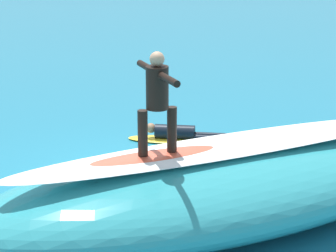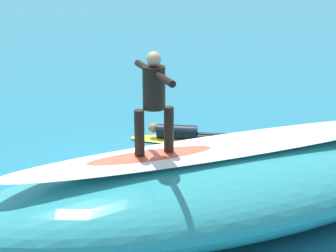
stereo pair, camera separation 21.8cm
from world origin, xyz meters
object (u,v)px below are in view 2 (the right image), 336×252
surfboard_riding (154,156)px  surfer_paddling (183,133)px  surfer_riding (154,95)px  surfboard_paddling (177,140)px

surfboard_riding → surfer_paddling: (-2.28, -3.74, -1.10)m
surfer_paddling → surfboard_riding: bearing=92.1°
surfer_riding → surfboard_riding: bearing=0.0°
surfboard_riding → surfboard_paddling: bearing=-116.4°
surfer_riding → surfer_paddling: surfer_riding is taller
surfer_riding → surfboard_paddling: (-2.17, -3.82, -2.18)m
surfer_paddling → surfer_riding: bearing=92.1°
surfboard_riding → surfer_riding: size_ratio=1.50×
surfer_paddling → surfboard_paddling: bearing=-0.0°
surfboard_riding → surfer_riding: bearing=0.0°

